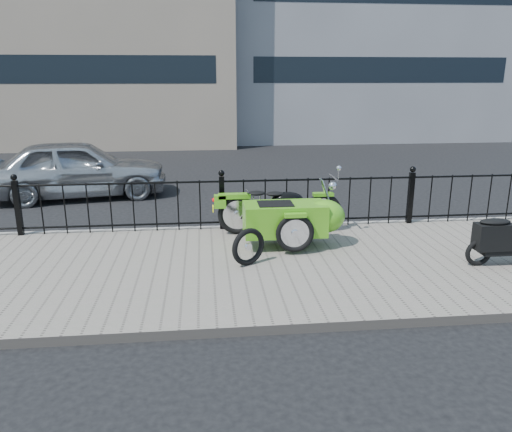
{
  "coord_description": "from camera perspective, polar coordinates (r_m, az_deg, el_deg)",
  "views": [
    {
      "loc": [
        -0.3,
        -7.35,
        2.8
      ],
      "look_at": [
        0.46,
        -0.1,
        0.74
      ],
      "focal_mm": 35.0,
      "sensor_mm": 36.0,
      "label": 1
    }
  ],
  "objects": [
    {
      "name": "scooter",
      "position": [
        8.11,
        26.87,
        -2.39
      ],
      "size": [
        1.46,
        0.43,
        0.99
      ],
      "color": "black",
      "rests_on": "sidewalk"
    },
    {
      "name": "motorcycle_sidecar",
      "position": [
        8.13,
        4.36,
        0.02
      ],
      "size": [
        2.28,
        1.48,
        0.98
      ],
      "color": "black",
      "rests_on": "sidewalk"
    },
    {
      "name": "spare_tire",
      "position": [
        7.24,
        -0.88,
        -3.54
      ],
      "size": [
        0.52,
        0.35,
        0.56
      ],
      "primitive_type": "torus",
      "rotation": [
        1.57,
        0.0,
        0.53
      ],
      "color": "black",
      "rests_on": "sidewalk"
    },
    {
      "name": "sidewalk",
      "position": [
        7.38,
        -3.27,
        -6.0
      ],
      "size": [
        30.0,
        3.8,
        0.12
      ],
      "primitive_type": "cube",
      "color": "gray",
      "rests_on": "ground"
    },
    {
      "name": "sedan_car",
      "position": [
        12.45,
        -19.73,
        5.13
      ],
      "size": [
        4.27,
        2.3,
        1.38
      ],
      "primitive_type": "imported",
      "rotation": [
        0.0,
        0.0,
        1.74
      ],
      "color": "#A4A7AB",
      "rests_on": "ground"
    },
    {
      "name": "ground",
      "position": [
        7.87,
        -3.45,
        -5.06
      ],
      "size": [
        120.0,
        120.0,
        0.0
      ],
      "primitive_type": "plane",
      "color": "black",
      "rests_on": "ground"
    },
    {
      "name": "iron_fence",
      "position": [
        8.93,
        -3.91,
        1.43
      ],
      "size": [
        14.11,
        0.11,
        1.08
      ],
      "color": "black",
      "rests_on": "sidewalk"
    },
    {
      "name": "curb",
      "position": [
        9.21,
        -3.88,
        -1.53
      ],
      "size": [
        30.0,
        0.1,
        0.12
      ],
      "primitive_type": "cube",
      "color": "gray",
      "rests_on": "ground"
    }
  ]
}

